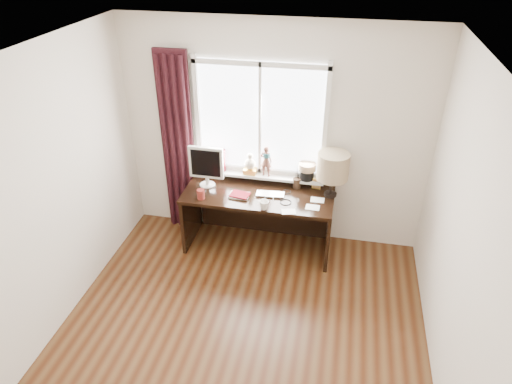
% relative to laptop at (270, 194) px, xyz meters
% --- Properties ---
extents(floor, '(3.50, 4.00, 0.00)m').
position_rel_laptop_xyz_m(floor, '(-0.04, -1.62, -0.76)').
color(floor, '#53351B').
rests_on(floor, ground).
extents(ceiling, '(3.50, 4.00, 0.00)m').
position_rel_laptop_xyz_m(ceiling, '(-0.04, -1.62, 1.84)').
color(ceiling, white).
rests_on(ceiling, wall_back).
extents(wall_back, '(3.50, 0.00, 2.60)m').
position_rel_laptop_xyz_m(wall_back, '(-0.04, 0.38, 0.54)').
color(wall_back, beige).
rests_on(wall_back, ground).
extents(wall_left, '(0.00, 4.00, 2.60)m').
position_rel_laptop_xyz_m(wall_left, '(-1.79, -1.62, 0.54)').
color(wall_left, beige).
rests_on(wall_left, ground).
extents(wall_right, '(0.00, 4.00, 2.60)m').
position_rel_laptop_xyz_m(wall_right, '(1.71, -1.62, 0.54)').
color(wall_right, beige).
rests_on(wall_right, ground).
extents(laptop, '(0.33, 0.22, 0.02)m').
position_rel_laptop_xyz_m(laptop, '(0.00, 0.00, 0.00)').
color(laptop, silver).
rests_on(laptop, desk).
extents(mug, '(0.15, 0.14, 0.11)m').
position_rel_laptop_xyz_m(mug, '(-0.02, -0.29, 0.04)').
color(mug, white).
rests_on(mug, desk).
extents(red_cup, '(0.09, 0.09, 0.11)m').
position_rel_laptop_xyz_m(red_cup, '(-0.75, -0.22, 0.04)').
color(red_cup, maroon).
rests_on(red_cup, desk).
extents(window, '(1.52, 0.20, 1.40)m').
position_rel_laptop_xyz_m(window, '(-0.18, 0.33, 0.54)').
color(window, white).
rests_on(window, ground).
extents(curtain, '(0.38, 0.09, 2.25)m').
position_rel_laptop_xyz_m(curtain, '(-1.17, 0.29, 0.35)').
color(curtain, black).
rests_on(curtain, floor).
extents(desk, '(1.70, 0.70, 0.75)m').
position_rel_laptop_xyz_m(desk, '(-0.14, 0.11, -0.26)').
color(desk, black).
rests_on(desk, floor).
extents(monitor, '(0.40, 0.18, 0.49)m').
position_rel_laptop_xyz_m(monitor, '(-0.76, 0.07, 0.27)').
color(monitor, beige).
rests_on(monitor, desk).
extents(notebook_stack, '(0.24, 0.18, 0.03)m').
position_rel_laptop_xyz_m(notebook_stack, '(-0.34, -0.09, 0.00)').
color(notebook_stack, beige).
rests_on(notebook_stack, desk).
extents(brush_holder, '(0.09, 0.09, 0.25)m').
position_rel_laptop_xyz_m(brush_holder, '(0.27, 0.23, 0.05)').
color(brush_holder, black).
rests_on(brush_holder, desk).
extents(icon_frame, '(0.10, 0.03, 0.13)m').
position_rel_laptop_xyz_m(icon_frame, '(0.49, 0.25, 0.05)').
color(icon_frame, gold).
rests_on(icon_frame, desk).
extents(table_lamp, '(0.35, 0.35, 0.52)m').
position_rel_laptop_xyz_m(table_lamp, '(0.66, 0.13, 0.35)').
color(table_lamp, black).
rests_on(table_lamp, desk).
extents(loose_papers, '(0.44, 0.42, 0.00)m').
position_rel_laptop_xyz_m(loose_papers, '(0.42, -0.15, -0.01)').
color(loose_papers, white).
rests_on(loose_papers, desk).
extents(desk_cables, '(0.27, 0.35, 0.01)m').
position_rel_laptop_xyz_m(desk_cables, '(0.15, -0.01, -0.01)').
color(desk_cables, black).
rests_on(desk_cables, desk).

